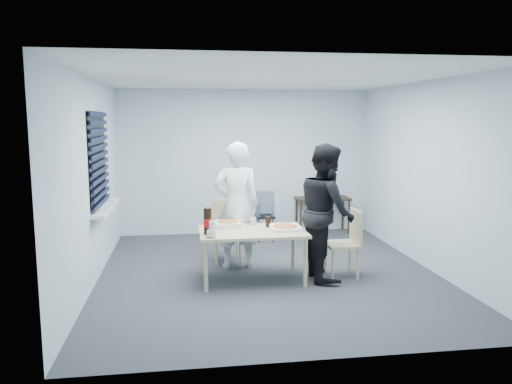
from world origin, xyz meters
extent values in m
plane|color=#2C2D32|center=(0.00, 0.00, 0.00)|extent=(5.00, 5.00, 0.00)
plane|color=white|center=(0.00, 0.00, 2.60)|extent=(5.00, 5.00, 0.00)
plane|color=silver|center=(0.00, 2.50, 1.30)|extent=(4.50, 0.00, 4.50)
plane|color=silver|center=(0.00, -2.50, 1.30)|extent=(4.50, 0.00, 4.50)
plane|color=silver|center=(-2.25, 0.00, 1.30)|extent=(0.00, 5.00, 5.00)
plane|color=silver|center=(2.25, 0.00, 1.30)|extent=(0.00, 5.00, 5.00)
plane|color=black|center=(-2.23, 0.40, 1.55)|extent=(0.00, 1.30, 1.30)
cube|color=black|center=(-2.21, 0.40, 1.55)|extent=(0.04, 1.30, 1.25)
cube|color=silver|center=(-2.16, 0.40, 0.89)|extent=(0.18, 1.42, 0.05)
cube|color=beige|center=(-0.25, -0.25, 0.64)|extent=(1.35, 0.86, 0.04)
cylinder|color=beige|center=(-0.87, -0.62, 0.31)|extent=(0.05, 0.05, 0.62)
cylinder|color=beige|center=(-0.87, 0.12, 0.31)|extent=(0.05, 0.05, 0.62)
cylinder|color=beige|center=(0.37, -0.62, 0.31)|extent=(0.05, 0.05, 0.62)
cylinder|color=beige|center=(0.37, 0.12, 0.31)|extent=(0.05, 0.05, 0.62)
cube|color=beige|center=(-0.50, 0.65, 0.43)|extent=(0.42, 0.42, 0.04)
cube|color=beige|center=(-0.50, 0.84, 0.67)|extent=(0.42, 0.04, 0.44)
cylinder|color=beige|center=(-0.67, 0.48, 0.21)|extent=(0.03, 0.03, 0.41)
cylinder|color=beige|center=(-0.67, 0.82, 0.21)|extent=(0.03, 0.03, 0.41)
cylinder|color=beige|center=(-0.33, 0.48, 0.21)|extent=(0.03, 0.03, 0.41)
cylinder|color=beige|center=(-0.33, 0.82, 0.21)|extent=(0.03, 0.03, 0.41)
cube|color=beige|center=(0.95, -0.26, 0.43)|extent=(0.42, 0.42, 0.04)
cube|color=beige|center=(1.14, -0.26, 0.67)|extent=(0.04, 0.42, 0.44)
cylinder|color=beige|center=(0.78, -0.43, 0.21)|extent=(0.03, 0.03, 0.41)
cylinder|color=beige|center=(0.78, -0.09, 0.21)|extent=(0.03, 0.03, 0.41)
cylinder|color=beige|center=(1.12, -0.43, 0.21)|extent=(0.03, 0.03, 0.41)
cylinder|color=beige|center=(1.12, -0.09, 0.21)|extent=(0.03, 0.03, 0.41)
imported|color=silver|center=(-0.39, 0.35, 0.89)|extent=(0.65, 0.42, 1.77)
imported|color=black|center=(0.72, -0.28, 0.89)|extent=(0.47, 0.86, 1.77)
cube|color=#332618|center=(1.40, 2.28, 0.63)|extent=(0.98, 0.43, 0.04)
cylinder|color=#332618|center=(0.95, 2.10, 0.30)|extent=(0.04, 0.04, 0.61)
cylinder|color=#332618|center=(0.95, 2.46, 0.30)|extent=(0.04, 0.04, 0.61)
cylinder|color=#332618|center=(1.85, 2.10, 0.30)|extent=(0.04, 0.04, 0.61)
cylinder|color=#332618|center=(1.85, 2.46, 0.30)|extent=(0.04, 0.04, 0.61)
cube|color=black|center=(0.25, 1.79, 0.42)|extent=(0.32, 0.32, 0.04)
cylinder|color=black|center=(0.13, 1.67, 0.20)|extent=(0.04, 0.04, 0.41)
cylinder|color=black|center=(0.13, 1.91, 0.20)|extent=(0.04, 0.04, 0.41)
cylinder|color=black|center=(0.36, 1.67, 0.20)|extent=(0.04, 0.04, 0.41)
cylinder|color=black|center=(0.36, 1.91, 0.20)|extent=(0.04, 0.04, 0.41)
cube|color=slate|center=(0.25, 1.79, 0.65)|extent=(0.30, 0.16, 0.42)
cube|color=slate|center=(0.25, 1.68, 0.60)|extent=(0.22, 0.06, 0.20)
cube|color=white|center=(-0.54, 0.00, 0.68)|extent=(0.32, 0.32, 0.03)
cube|color=white|center=(-0.54, 0.00, 0.71)|extent=(0.32, 0.32, 0.03)
cylinder|color=#CC7F38|center=(-0.54, 0.00, 0.73)|extent=(0.27, 0.27, 0.01)
cube|color=white|center=(0.18, -0.26, 0.68)|extent=(0.37, 0.37, 0.04)
cylinder|color=#CC7F38|center=(0.18, -0.26, 0.70)|extent=(0.31, 0.31, 0.01)
imported|color=silver|center=(-0.79, -0.57, 0.71)|extent=(0.17, 0.17, 0.10)
imported|color=silver|center=(-0.20, 0.08, 0.71)|extent=(0.10, 0.10, 0.09)
cylinder|color=black|center=(-0.02, -0.08, 0.73)|extent=(0.07, 0.07, 0.14)
cylinder|color=black|center=(-0.83, -0.38, 0.82)|extent=(0.10, 0.10, 0.33)
cylinder|color=red|center=(-0.83, -0.38, 0.80)|extent=(0.10, 0.10, 0.11)
cylinder|color=silver|center=(-0.78, -0.50, 0.75)|extent=(0.09, 0.09, 0.18)
torus|color=red|center=(0.04, -0.51, 0.66)|extent=(0.06, 0.06, 0.00)
cube|color=white|center=(1.25, 2.26, 0.65)|extent=(0.30, 0.34, 0.00)
cube|color=black|center=(1.62, 2.33, 0.68)|extent=(0.19, 0.16, 0.07)
camera|label=1|loc=(-1.10, -6.46, 2.08)|focal=35.00mm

